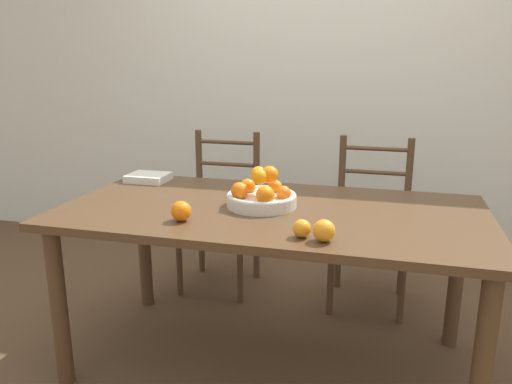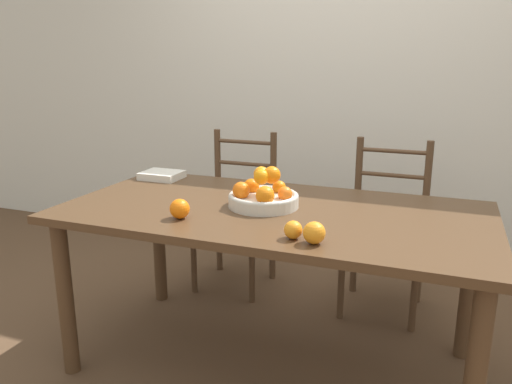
# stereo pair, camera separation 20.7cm
# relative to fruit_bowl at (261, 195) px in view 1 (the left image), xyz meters

# --- Properties ---
(ground_plane) EXTENTS (12.00, 12.00, 0.00)m
(ground_plane) POSITION_rel_fruit_bowl_xyz_m (0.05, -0.01, -0.81)
(ground_plane) COLOR brown
(wall_back) EXTENTS (8.00, 0.06, 2.60)m
(wall_back) POSITION_rel_fruit_bowl_xyz_m (0.05, 1.48, 0.49)
(wall_back) COLOR silver
(wall_back) RESTS_ON ground_plane
(dining_table) EXTENTS (1.82, 0.93, 0.76)m
(dining_table) POSITION_rel_fruit_bowl_xyz_m (0.05, -0.01, -0.14)
(dining_table) COLOR #4C331E
(dining_table) RESTS_ON ground_plane
(fruit_bowl) EXTENTS (0.31, 0.31, 0.18)m
(fruit_bowl) POSITION_rel_fruit_bowl_xyz_m (0.00, 0.00, 0.00)
(fruit_bowl) COLOR beige
(fruit_bowl) RESTS_ON dining_table
(orange_loose_0) EXTENTS (0.08, 0.08, 0.08)m
(orange_loose_0) POSITION_rel_fruit_bowl_xyz_m (-0.26, -0.28, -0.01)
(orange_loose_0) COLOR orange
(orange_loose_0) RESTS_ON dining_table
(orange_loose_1) EXTENTS (0.08, 0.08, 0.08)m
(orange_loose_1) POSITION_rel_fruit_bowl_xyz_m (0.32, -0.36, -0.01)
(orange_loose_1) COLOR orange
(orange_loose_1) RESTS_ON dining_table
(orange_loose_2) EXTENTS (0.07, 0.07, 0.07)m
(orange_loose_2) POSITION_rel_fruit_bowl_xyz_m (0.24, -0.34, -0.02)
(orange_loose_2) COLOR orange
(orange_loose_2) RESTS_ON dining_table
(chair_left) EXTENTS (0.42, 0.40, 0.95)m
(chair_left) POSITION_rel_fruit_bowl_xyz_m (-0.45, 0.74, -0.34)
(chair_left) COLOR #513823
(chair_left) RESTS_ON ground_plane
(chair_right) EXTENTS (0.42, 0.40, 0.95)m
(chair_right) POSITION_rel_fruit_bowl_xyz_m (0.45, 0.74, -0.34)
(chair_right) COLOR #513823
(chair_right) RESTS_ON ground_plane
(book_stack) EXTENTS (0.21, 0.17, 0.04)m
(book_stack) POSITION_rel_fruit_bowl_xyz_m (-0.70, 0.31, -0.03)
(book_stack) COLOR silver
(book_stack) RESTS_ON dining_table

